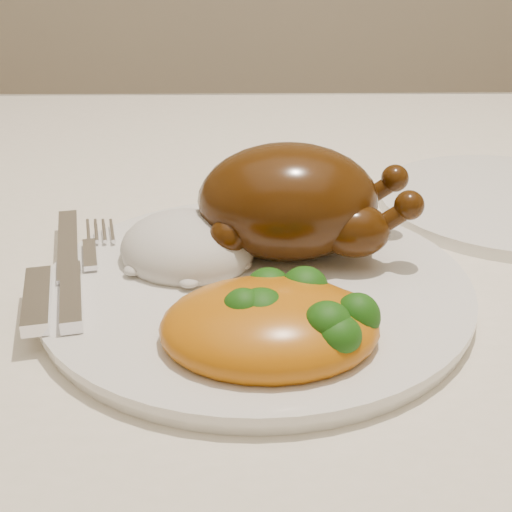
{
  "coord_description": "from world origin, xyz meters",
  "views": [
    {
      "loc": [
        -0.13,
        -0.56,
        1.03
      ],
      "look_at": [
        -0.12,
        -0.11,
        0.8
      ],
      "focal_mm": 50.0,
      "sensor_mm": 36.0,
      "label": 1
    }
  ],
  "objects_px": {
    "dinner_plate": "(256,289)",
    "dining_table": "(386,335)",
    "side_plate": "(510,202)",
    "roast_chicken": "(293,202)"
  },
  "relations": [
    {
      "from": "side_plate",
      "to": "roast_chicken",
      "type": "xyz_separation_m",
      "value": [
        -0.21,
        -0.12,
        0.05
      ]
    },
    {
      "from": "dinner_plate",
      "to": "roast_chicken",
      "type": "relative_size",
      "value": 1.84
    },
    {
      "from": "dining_table",
      "to": "roast_chicken",
      "type": "xyz_separation_m",
      "value": [
        -0.09,
        -0.06,
        0.16
      ]
    },
    {
      "from": "dinner_plate",
      "to": "roast_chicken",
      "type": "bearing_deg",
      "value": 58.87
    },
    {
      "from": "dining_table",
      "to": "roast_chicken",
      "type": "distance_m",
      "value": 0.19
    },
    {
      "from": "dinner_plate",
      "to": "dining_table",
      "type": "bearing_deg",
      "value": 40.49
    },
    {
      "from": "side_plate",
      "to": "roast_chicken",
      "type": "relative_size",
      "value": 1.48
    },
    {
      "from": "dining_table",
      "to": "dinner_plate",
      "type": "xyz_separation_m",
      "value": [
        -0.12,
        -0.11,
        0.11
      ]
    },
    {
      "from": "roast_chicken",
      "to": "dining_table",
      "type": "bearing_deg",
      "value": 31.48
    },
    {
      "from": "side_plate",
      "to": "roast_chicken",
      "type": "height_order",
      "value": "roast_chicken"
    }
  ]
}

